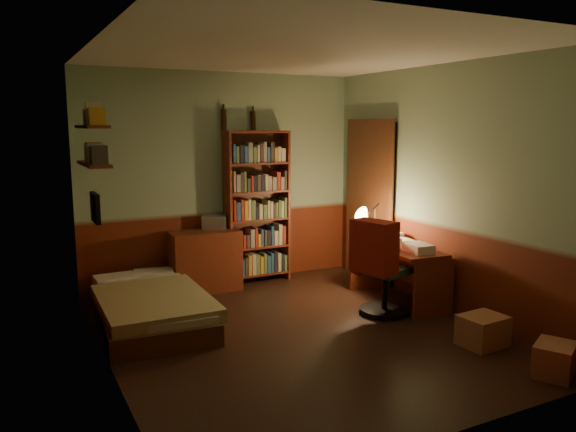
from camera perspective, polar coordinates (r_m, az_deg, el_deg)
name	(u,v)px	position (r m, az deg, el deg)	size (l,w,h in m)	color
floor	(300,334)	(5.48, 1.22, -11.92)	(3.50, 4.00, 0.02)	black
ceiling	(301,51)	(5.15, 1.33, 16.41)	(3.50, 4.00, 0.02)	silver
wall_back	(223,180)	(6.97, -6.64, 3.69)	(3.50, 0.02, 2.60)	gray
wall_left	(101,212)	(4.59, -18.43, 0.40)	(0.02, 4.00, 2.60)	gray
wall_right	(446,189)	(6.18, 15.78, 2.70)	(0.02, 4.00, 2.60)	gray
wall_front	(459,237)	(3.54, 16.98, -2.04)	(3.50, 0.02, 2.60)	gray
doorway	(371,202)	(7.19, 8.39, 1.42)	(0.06, 0.90, 2.00)	black
door_trim	(368,202)	(7.17, 8.16, 1.40)	(0.02, 0.98, 2.08)	#412111
bed	(150,296)	(5.85, -13.85, -7.90)	(0.97, 1.81, 0.54)	olive
dresser	(205,261)	(6.79, -8.42, -4.53)	(0.82, 0.41, 0.73)	#5D2413
mini_stereo	(214,222)	(6.87, -7.48, -0.59)	(0.29, 0.22, 0.16)	#B2B2B7
bookshelf	(257,207)	(7.02, -3.15, 0.89)	(0.81, 0.25, 1.90)	#5D2413
bottle_left	(224,120)	(6.90, -6.55, 9.68)	(0.07, 0.07, 0.26)	black
bottle_right	(253,121)	(7.04, -3.57, 9.63)	(0.06, 0.06, 0.24)	black
desk	(398,274)	(6.42, 11.12, -5.78)	(0.50, 1.20, 0.64)	#5D2413
paper_stack	(386,242)	(6.22, 9.90, -2.64)	(0.21, 0.29, 0.11)	silver
desk_lamp	(375,211)	(6.64, 8.84, 0.48)	(0.19, 0.19, 0.65)	black
office_chair	(385,269)	(5.96, 9.87, -5.32)	(0.48, 0.42, 0.96)	#2B5A3E
red_jacket	(381,202)	(5.51, 9.41, 1.43)	(0.25, 0.45, 0.53)	maroon
wall_shelf_lower	(94,164)	(5.66, -19.13, 5.01)	(0.20, 0.90, 0.03)	#5D2413
wall_shelf_upper	(92,127)	(5.65, -19.32, 8.55)	(0.20, 0.90, 0.03)	#5D2413
framed_picture	(95,208)	(5.19, -19.00, 0.79)	(0.04, 0.32, 0.26)	black
cardboard_box_a	(554,360)	(5.05, 25.44, -13.04)	(0.35, 0.28, 0.26)	brown
cardboard_box_b	(483,331)	(5.44, 19.18, -10.94)	(0.39, 0.32, 0.27)	brown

